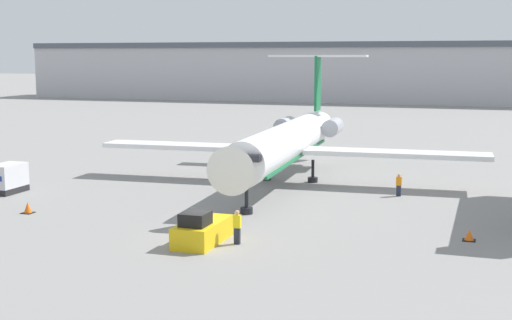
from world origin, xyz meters
The scene contains 9 objects.
ground_plane centered at (0.00, 0.00, 0.00)m, with size 600.00×600.00×0.00m, color gray.
terminal_building centered at (0.00, 120.00, 6.44)m, with size 180.00×16.80×12.83m.
airplane_main centered at (-0.78, 18.88, 3.30)m, with size 31.00×28.99×10.03m.
pushback_tug centered at (-0.11, -0.14, 0.70)m, with size 1.96×4.27×1.88m.
luggage_cart centered at (-19.11, 8.49, 1.07)m, with size 1.71×2.86×2.13m.
worker_near_tug centered at (1.76, 0.25, 0.98)m, with size 0.40×0.26×1.86m.
worker_by_wing centered at (8.30, 16.23, 0.85)m, with size 0.40×0.24×1.64m.
traffic_cone_left centered at (-13.52, 3.14, 0.34)m, with size 0.71×0.71×0.72m.
traffic_cone_right centered at (13.52, 4.91, 0.30)m, with size 0.71×0.71×0.64m.
Camera 1 is at (14.35, -34.57, 10.00)m, focal length 50.00 mm.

